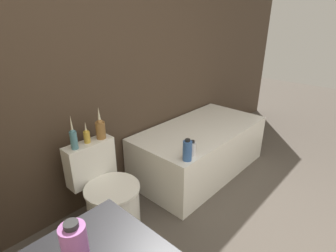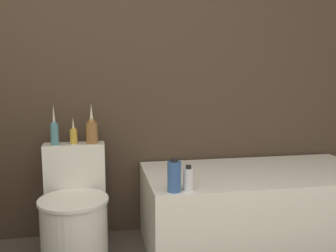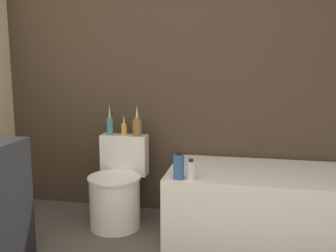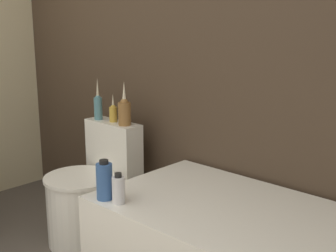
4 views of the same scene
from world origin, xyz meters
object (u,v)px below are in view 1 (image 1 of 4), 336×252
shampoo_bottle_tall (187,150)px  vase_bronze (100,128)px  vase_silver (87,136)px  bathtub (200,149)px  soap_bottle_glass (75,244)px  toilet (109,199)px  vase_gold (73,138)px  shampoo_bottle_short (192,149)px

shampoo_bottle_tall → vase_bronze: bearing=130.2°
vase_silver → vase_bronze: size_ratio=0.66×
bathtub → vase_silver: (-1.24, 0.23, 0.52)m
soap_bottle_glass → toilet: bearing=51.0°
vase_gold → toilet: bearing=-58.7°
vase_gold → vase_bronze: size_ratio=1.01×
vase_silver → toilet: bearing=-90.0°
vase_bronze → vase_silver: bearing=174.0°
bathtub → soap_bottle_glass: soap_bottle_glass is taller
soap_bottle_glass → vase_gold: 1.18m
toilet → vase_silver: (-0.00, 0.22, 0.50)m
bathtub → vase_gold: vase_gold is taller
bathtub → vase_silver: bearing=169.4°
vase_silver → shampoo_bottle_tall: vase_silver is taller
vase_bronze → toilet: bearing=-120.1°
vase_silver → shampoo_bottle_tall: (0.59, -0.56, -0.16)m
shampoo_bottle_tall → vase_silver: bearing=136.2°
vase_silver → shampoo_bottle_tall: 0.83m
vase_gold → vase_silver: (0.12, 0.02, -0.03)m
soap_bottle_glass → shampoo_bottle_short: bearing=20.8°
vase_bronze → shampoo_bottle_short: vase_bronze is taller
vase_silver → vase_gold: bearing=-169.4°
shampoo_bottle_short → vase_silver: bearing=140.8°
toilet → shampoo_bottle_short: bearing=-25.8°
toilet → soap_bottle_glass: size_ratio=4.08×
vase_gold → vase_bronze: (0.24, 0.01, 0.00)m
toilet → vase_bronze: 0.59m
vase_bronze → vase_gold: bearing=-177.7°
vase_bronze → bathtub: bearing=-11.1°
soap_bottle_glass → vase_gold: (0.55, 1.04, -0.13)m
toilet → vase_gold: (-0.12, 0.20, 0.53)m
soap_bottle_glass → vase_bronze: (0.80, 1.05, -0.12)m
bathtub → shampoo_bottle_tall: shampoo_bottle_tall is taller
vase_silver → vase_bronze: vase_bronze is taller
soap_bottle_glass → shampoo_bottle_short: (1.35, 0.51, -0.34)m
vase_silver → shampoo_bottle_tall: bearing=-43.8°
toilet → shampoo_bottle_tall: bearing=-29.9°
bathtub → shampoo_bottle_short: bearing=-151.1°
toilet → shampoo_bottle_short: toilet is taller
bathtub → shampoo_bottle_tall: bearing=-153.5°
soap_bottle_glass → vase_bronze: size_ratio=0.66×
soap_bottle_glass → shampoo_bottle_short: 1.48m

